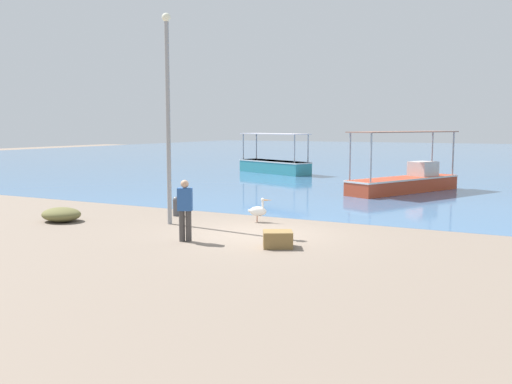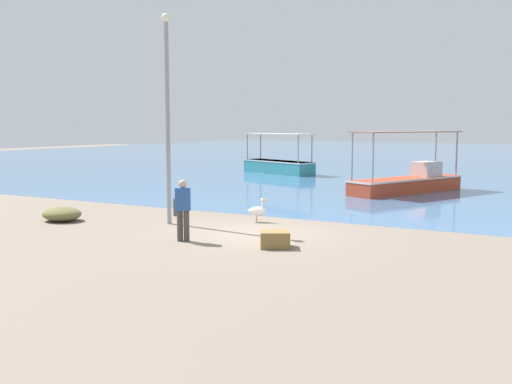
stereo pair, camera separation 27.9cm
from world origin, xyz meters
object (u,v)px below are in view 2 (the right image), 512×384
(fisherman_standing, at_px, (183,208))
(cargo_crate, at_px, (275,239))
(fishing_boat_outer, at_px, (278,165))
(pelican, at_px, (258,211))
(net_pile, at_px, (62,214))
(lamp_post, at_px, (167,109))
(mooring_bollard, at_px, (177,205))
(fishing_boat_center, at_px, (408,180))

(fisherman_standing, bearing_deg, cargo_crate, 10.17)
(fishing_boat_outer, relative_size, pelican, 7.28)
(net_pile, bearing_deg, cargo_crate, -2.53)
(lamp_post, bearing_deg, cargo_crate, -19.31)
(pelican, relative_size, lamp_post, 0.12)
(fisherman_standing, bearing_deg, fishing_boat_outer, 109.40)
(pelican, bearing_deg, net_pile, -153.69)
(mooring_bollard, bearing_deg, cargo_crate, -29.71)
(pelican, distance_m, lamp_post, 4.37)
(fishing_boat_center, relative_size, net_pile, 4.93)
(fishing_boat_outer, distance_m, fisherman_standing, 22.71)
(mooring_bollard, height_order, cargo_crate, mooring_bollard)
(fishing_boat_outer, relative_size, net_pile, 4.30)
(lamp_post, distance_m, net_pile, 5.05)
(pelican, distance_m, net_pile, 6.51)
(fishing_boat_center, bearing_deg, net_pile, -120.76)
(fishing_boat_center, height_order, cargo_crate, fishing_boat_center)
(fishing_boat_center, height_order, fisherman_standing, fishing_boat_center)
(pelican, bearing_deg, fishing_boat_center, 77.84)
(lamp_post, distance_m, mooring_bollard, 3.70)
(cargo_crate, bearing_deg, net_pile, 177.47)
(fishing_boat_center, xyz_separation_m, lamp_post, (-4.70, -12.48, 3.08))
(pelican, xyz_separation_m, lamp_post, (-2.36, -1.63, 3.30))
(mooring_bollard, relative_size, cargo_crate, 0.90)
(net_pile, bearing_deg, lamp_post, 19.88)
(lamp_post, relative_size, net_pile, 4.88)
(net_pile, bearing_deg, fishing_boat_center, 59.24)
(fishing_boat_center, xyz_separation_m, mooring_bollard, (-5.47, -11.02, -0.23))
(fishing_boat_outer, bearing_deg, fishing_boat_center, -33.90)
(net_pile, bearing_deg, mooring_bollard, 45.09)
(mooring_bollard, xyz_separation_m, net_pile, (-2.70, -2.71, -0.13))
(mooring_bollard, bearing_deg, fishing_boat_outer, 104.86)
(lamp_post, relative_size, fisherman_standing, 3.92)
(mooring_bollard, bearing_deg, fishing_boat_center, 63.60)
(lamp_post, distance_m, cargo_crate, 5.98)
(fishing_boat_outer, relative_size, cargo_crate, 7.69)
(pelican, xyz_separation_m, fisherman_standing, (-0.34, -3.70, 0.53))
(mooring_bollard, bearing_deg, net_pile, -134.91)
(fishing_boat_center, relative_size, pelican, 8.36)
(net_pile, bearing_deg, fishing_boat_outer, 95.67)
(fisherman_standing, height_order, cargo_crate, fisherman_standing)
(pelican, relative_size, mooring_bollard, 1.17)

